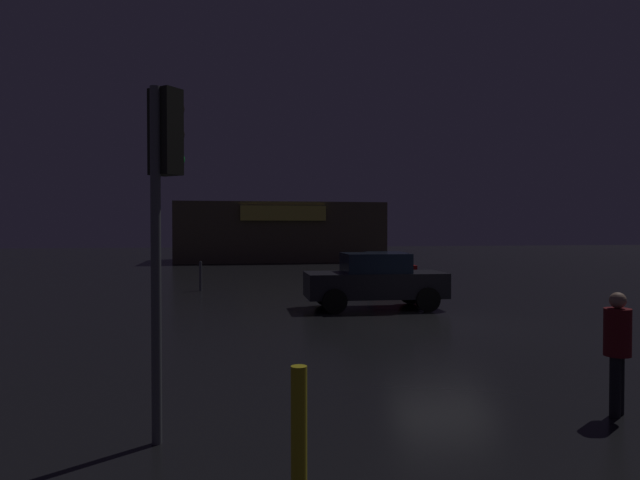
{
  "coord_description": "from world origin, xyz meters",
  "views": [
    {
      "loc": [
        -5.62,
        -13.84,
        2.45
      ],
      "look_at": [
        -1.84,
        7.55,
        1.99
      ],
      "focal_mm": 32.5,
      "sensor_mm": 36.0,
      "label": 1
    }
  ],
  "objects_px": {
    "traffic_signal_opposite": "(164,176)",
    "car_crossing": "(385,267)",
    "store_building": "(278,232)",
    "pedestrian": "(617,344)",
    "car_near": "(375,280)"
  },
  "relations": [
    {
      "from": "store_building",
      "to": "pedestrian",
      "type": "bearing_deg",
      "value": -88.97
    },
    {
      "from": "car_near",
      "to": "pedestrian",
      "type": "bearing_deg",
      "value": -87.55
    },
    {
      "from": "pedestrian",
      "to": "car_near",
      "type": "bearing_deg",
      "value": 92.45
    },
    {
      "from": "traffic_signal_opposite",
      "to": "car_near",
      "type": "xyz_separation_m",
      "value": [
        5.29,
        10.1,
        -2.18
      ]
    },
    {
      "from": "car_crossing",
      "to": "car_near",
      "type": "bearing_deg",
      "value": -108.79
    },
    {
      "from": "car_near",
      "to": "car_crossing",
      "type": "xyz_separation_m",
      "value": [
        2.46,
        7.22,
        -0.12
      ]
    },
    {
      "from": "traffic_signal_opposite",
      "to": "car_near",
      "type": "height_order",
      "value": "traffic_signal_opposite"
    },
    {
      "from": "store_building",
      "to": "car_crossing",
      "type": "xyz_separation_m",
      "value": [
        2.67,
        -19.16,
        -1.41
      ]
    },
    {
      "from": "car_crossing",
      "to": "pedestrian",
      "type": "xyz_separation_m",
      "value": [
        -2.02,
        -17.44,
        0.2
      ]
    },
    {
      "from": "traffic_signal_opposite",
      "to": "car_crossing",
      "type": "xyz_separation_m",
      "value": [
        7.75,
        17.32,
        -2.31
      ]
    },
    {
      "from": "store_building",
      "to": "pedestrian",
      "type": "relative_size",
      "value": 9.26
    },
    {
      "from": "traffic_signal_opposite",
      "to": "pedestrian",
      "type": "relative_size",
      "value": 2.5
    },
    {
      "from": "traffic_signal_opposite",
      "to": "car_crossing",
      "type": "bearing_deg",
      "value": 65.9
    },
    {
      "from": "store_building",
      "to": "car_crossing",
      "type": "relative_size",
      "value": 3.52
    },
    {
      "from": "store_building",
      "to": "traffic_signal_opposite",
      "type": "distance_m",
      "value": 36.85
    }
  ]
}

